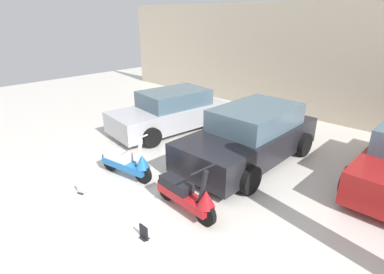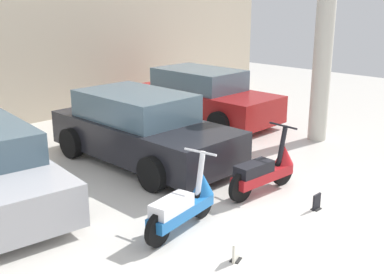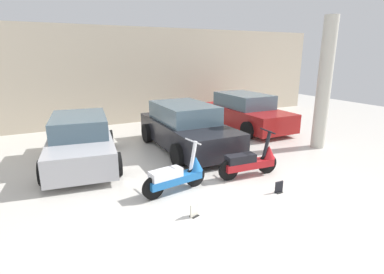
{
  "view_description": "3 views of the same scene",
  "coord_description": "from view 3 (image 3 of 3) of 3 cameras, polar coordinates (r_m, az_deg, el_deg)",
  "views": [
    {
      "loc": [
        4.27,
        -2.29,
        3.53
      ],
      "look_at": [
        -0.16,
        2.37,
        0.92
      ],
      "focal_mm": 28.0,
      "sensor_mm": 36.0,
      "label": 1
    },
    {
      "loc": [
        -5.6,
        -3.36,
        3.31
      ],
      "look_at": [
        0.48,
        2.51,
        0.79
      ],
      "focal_mm": 45.0,
      "sensor_mm": 36.0,
      "label": 2
    },
    {
      "loc": [
        -3.53,
        -4.37,
        2.92
      ],
      "look_at": [
        -0.2,
        2.2,
        0.87
      ],
      "focal_mm": 28.0,
      "sensor_mm": 36.0,
      "label": 3
    }
  ],
  "objects": [
    {
      "name": "scooter_front_left",
      "position": [
        6.56,
        -2.74,
        -7.22
      ],
      "size": [
        1.56,
        0.6,
        1.09
      ],
      "rotation": [
        0.0,
        0.0,
        0.16
      ],
      "color": "black",
      "rests_on": "ground_plane"
    },
    {
      "name": "ground_plane",
      "position": [
        6.33,
        10.96,
        -12.25
      ],
      "size": [
        28.0,
        28.0,
        0.0
      ],
      "primitive_type": "plane",
      "color": "silver"
    },
    {
      "name": "car_rear_center",
      "position": [
        9.46,
        -1.09,
        1.8
      ],
      "size": [
        2.04,
        4.17,
        1.41
      ],
      "rotation": [
        0.0,
        0.0,
        -1.58
      ],
      "color": "black",
      "rests_on": "ground_plane"
    },
    {
      "name": "wall_back",
      "position": [
        13.26,
        -11.56,
        11.3
      ],
      "size": [
        19.6,
        0.12,
        4.03
      ],
      "primitive_type": "cube",
      "color": "beige",
      "rests_on": "ground_plane"
    },
    {
      "name": "placard_near_left_scooter",
      "position": [
        5.72,
        0.45,
        -13.85
      ],
      "size": [
        0.2,
        0.16,
        0.26
      ],
      "rotation": [
        0.0,
        0.0,
        0.32
      ],
      "color": "black",
      "rests_on": "ground_plane"
    },
    {
      "name": "support_column_side",
      "position": [
        10.22,
        23.87,
        9.13
      ],
      "size": [
        0.42,
        0.42,
        4.03
      ],
      "primitive_type": "cylinder",
      "color": "beige",
      "rests_on": "ground_plane"
    },
    {
      "name": "car_rear_left",
      "position": [
        8.74,
        -20.45,
        -0.72
      ],
      "size": [
        2.23,
        4.01,
        1.3
      ],
      "rotation": [
        0.0,
        0.0,
        -1.7
      ],
      "color": "#B7B7BC",
      "rests_on": "ground_plane"
    },
    {
      "name": "car_rear_right",
      "position": [
        12.29,
        10.23,
        4.7
      ],
      "size": [
        2.0,
        4.09,
        1.39
      ],
      "rotation": [
        0.0,
        0.0,
        -1.58
      ],
      "color": "maroon",
      "rests_on": "ground_plane"
    },
    {
      "name": "scooter_front_right",
      "position": [
        7.49,
        11.22,
        -4.46
      ],
      "size": [
        1.62,
        0.58,
        1.13
      ],
      "rotation": [
        0.0,
        0.0,
        -0.07
      ],
      "color": "black",
      "rests_on": "ground_plane"
    },
    {
      "name": "placard_near_right_scooter",
      "position": [
        6.87,
        16.23,
        -9.26
      ],
      "size": [
        0.2,
        0.12,
        0.26
      ],
      "rotation": [
        0.0,
        0.0,
        0.0
      ],
      "color": "black",
      "rests_on": "ground_plane"
    }
  ]
}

